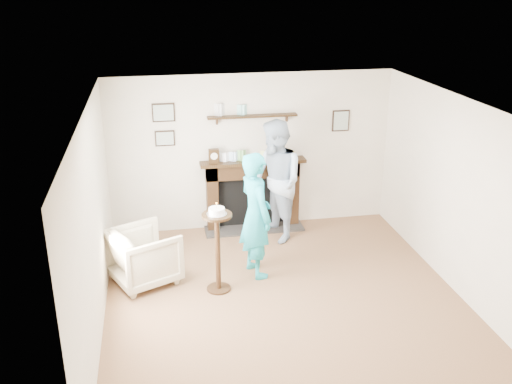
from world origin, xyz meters
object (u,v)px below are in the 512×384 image
(man, at_px, (275,238))
(woman, at_px, (256,272))
(pedestal_table, at_px, (217,237))
(armchair, at_px, (146,281))

(man, bearing_deg, woman, -42.20)
(woman, relative_size, pedestal_table, 1.41)
(man, relative_size, woman, 1.08)
(woman, distance_m, pedestal_table, 1.01)
(pedestal_table, bearing_deg, woman, 32.14)
(armchair, relative_size, pedestal_table, 0.66)
(armchair, height_order, woman, woman)
(woman, xyz_separation_m, pedestal_table, (-0.56, -0.35, 0.76))
(armchair, height_order, pedestal_table, pedestal_table)
(man, bearing_deg, armchair, -80.13)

